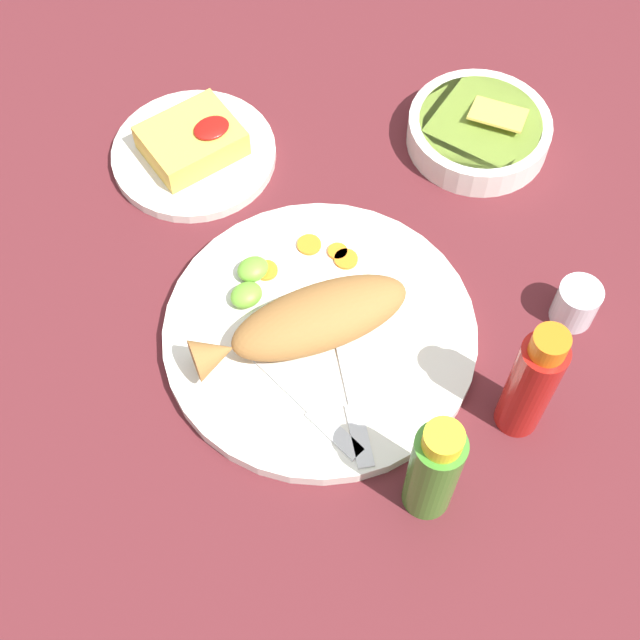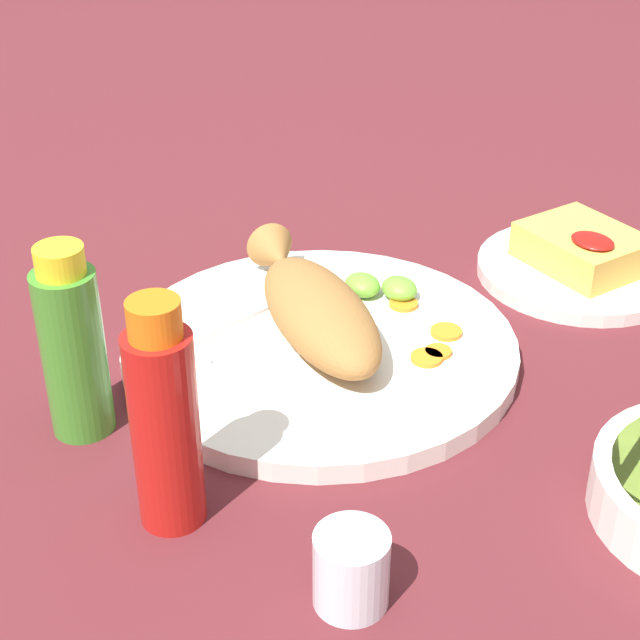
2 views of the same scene
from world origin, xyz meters
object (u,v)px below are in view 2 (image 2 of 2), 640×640
object	(u,v)px
fried_fish	(315,307)
hot_sauce_bottle_green	(73,347)
fork_near	(222,357)
salt_cup	(351,573)
side_plate_fries	(579,270)
fork_far	(219,327)
hot_sauce_bottle_red	(165,422)
main_plate	(320,348)

from	to	relation	value
fried_fish	hot_sauce_bottle_green	world-z (taller)	hot_sauce_bottle_green
fork_near	salt_cup	distance (m)	0.27
salt_cup	side_plate_fries	size ratio (longest dim) A/B	0.26
fried_fish	side_plate_fries	world-z (taller)	fried_fish
side_plate_fries	fork_near	bearing A→B (deg)	-95.70
fork_far	hot_sauce_bottle_red	size ratio (longest dim) A/B	1.06
hot_sauce_bottle_green	fork_far	bearing A→B (deg)	107.81
fried_fish	hot_sauce_bottle_green	xyz separation A→B (m)	(-0.01, -0.22, 0.03)
main_plate	fork_far	distance (m)	0.09
hot_sauce_bottle_green	salt_cup	xyz separation A→B (m)	(0.27, 0.07, -0.05)
main_plate	fork_near	size ratio (longest dim) A/B	1.99
hot_sauce_bottle_green	side_plate_fries	bearing A→B (deg)	86.02
fork_far	hot_sauce_bottle_red	bearing A→B (deg)	44.34
salt_cup	fork_far	bearing A→B (deg)	166.74
main_plate	hot_sauce_bottle_green	xyz separation A→B (m)	(-0.02, -0.21, 0.07)
hot_sauce_bottle_green	salt_cup	world-z (taller)	hot_sauce_bottle_green
main_plate	hot_sauce_bottle_red	bearing A→B (deg)	-59.97
salt_cup	fried_fish	bearing A→B (deg)	151.39
fork_far	side_plate_fries	distance (m)	0.38
salt_cup	side_plate_fries	world-z (taller)	salt_cup
main_plate	fork_far	world-z (taller)	fork_far
fork_near	salt_cup	bearing A→B (deg)	103.26
main_plate	side_plate_fries	distance (m)	0.30
fork_near	fork_far	world-z (taller)	same
fork_far	salt_cup	world-z (taller)	salt_cup
main_plate	fork_far	size ratio (longest dim) A/B	1.88
fork_near	fried_fish	bearing A→B (deg)	-161.00
hot_sauce_bottle_red	hot_sauce_bottle_green	xyz separation A→B (m)	(-0.13, -0.01, -0.01)
fried_fish	salt_cup	distance (m)	0.30
hot_sauce_bottle_green	main_plate	bearing A→B (deg)	85.24
fried_fish	salt_cup	bearing A→B (deg)	-15.79
fork_far	side_plate_fries	size ratio (longest dim) A/B	0.90
fork_near	salt_cup	xyz separation A→B (m)	(0.27, -0.05, 0.00)
fried_fish	side_plate_fries	bearing A→B (deg)	97.03
hot_sauce_bottle_red	side_plate_fries	world-z (taller)	hot_sauce_bottle_red
hot_sauce_bottle_green	side_plate_fries	world-z (taller)	hot_sauce_bottle_green
hot_sauce_bottle_green	side_plate_fries	distance (m)	0.52
salt_cup	main_plate	bearing A→B (deg)	150.70
fork_far	hot_sauce_bottle_red	xyz separation A→B (m)	(0.18, -0.13, 0.06)
main_plate	fried_fish	xyz separation A→B (m)	(-0.01, 0.00, 0.03)
hot_sauce_bottle_green	hot_sauce_bottle_red	bearing A→B (deg)	5.99
salt_cup	hot_sauce_bottle_red	bearing A→B (deg)	-155.99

